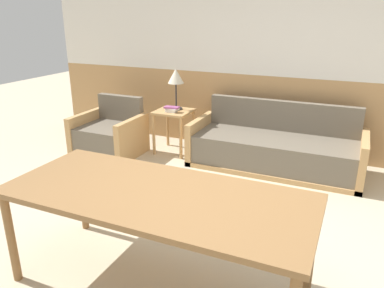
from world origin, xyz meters
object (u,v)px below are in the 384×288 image
(armchair, at_px, (110,137))
(table_lamp, at_px, (176,78))
(dining_table, at_px, (157,201))
(couch, at_px, (275,149))
(side_table, at_px, (174,119))

(armchair, bearing_deg, table_lamp, 31.92)
(armchair, height_order, dining_table, armchair)
(couch, distance_m, side_table, 1.43)
(side_table, xyz_separation_m, dining_table, (1.13, -2.49, 0.20))
(side_table, bearing_deg, couch, -0.24)
(dining_table, bearing_deg, side_table, 114.51)
(dining_table, bearing_deg, table_lamp, 113.81)
(side_table, distance_m, dining_table, 2.74)
(table_lamp, bearing_deg, armchair, -146.66)
(couch, relative_size, side_table, 3.50)
(side_table, distance_m, table_lamp, 0.56)
(side_table, relative_size, dining_table, 0.29)
(dining_table, bearing_deg, armchair, 132.85)
(armchair, bearing_deg, side_table, 27.48)
(dining_table, bearing_deg, couch, 83.65)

